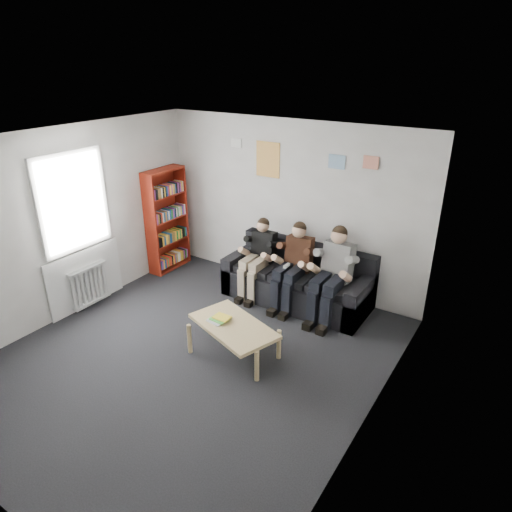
{
  "coord_description": "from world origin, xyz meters",
  "views": [
    {
      "loc": [
        3.3,
        -3.58,
        3.56
      ],
      "look_at": [
        0.15,
        1.3,
        0.98
      ],
      "focal_mm": 32.0,
      "sensor_mm": 36.0,
      "label": 1
    }
  ],
  "objects_px": {
    "person_middle": "(293,266)",
    "person_right": "(331,275)",
    "coffee_table": "(233,328)",
    "person_left": "(257,258)",
    "bookshelf": "(167,220)",
    "sofa": "(298,282)"
  },
  "relations": [
    {
      "from": "person_middle",
      "to": "person_right",
      "type": "distance_m",
      "value": 0.63
    },
    {
      "from": "coffee_table",
      "to": "person_left",
      "type": "distance_m",
      "value": 1.67
    },
    {
      "from": "person_left",
      "to": "coffee_table",
      "type": "bearing_deg",
      "value": -72.62
    },
    {
      "from": "bookshelf",
      "to": "person_middle",
      "type": "xyz_separation_m",
      "value": [
        2.51,
        -0.02,
        -0.24
      ]
    },
    {
      "from": "coffee_table",
      "to": "person_middle",
      "type": "distance_m",
      "value": 1.55
    },
    {
      "from": "person_right",
      "to": "bookshelf",
      "type": "bearing_deg",
      "value": -176.59
    },
    {
      "from": "person_right",
      "to": "sofa",
      "type": "bearing_deg",
      "value": 165.75
    },
    {
      "from": "person_right",
      "to": "person_middle",
      "type": "bearing_deg",
      "value": -176.43
    },
    {
      "from": "sofa",
      "to": "person_left",
      "type": "xyz_separation_m",
      "value": [
        -0.63,
        -0.2,
        0.32
      ]
    },
    {
      "from": "coffee_table",
      "to": "person_left",
      "type": "relative_size",
      "value": 0.91
    },
    {
      "from": "coffee_table",
      "to": "person_left",
      "type": "bearing_deg",
      "value": 112.23
    },
    {
      "from": "sofa",
      "to": "coffee_table",
      "type": "distance_m",
      "value": 1.73
    },
    {
      "from": "person_left",
      "to": "person_right",
      "type": "height_order",
      "value": "person_right"
    },
    {
      "from": "bookshelf",
      "to": "person_right",
      "type": "relative_size",
      "value": 1.31
    },
    {
      "from": "coffee_table",
      "to": "person_right",
      "type": "distance_m",
      "value": 1.67
    },
    {
      "from": "bookshelf",
      "to": "person_middle",
      "type": "bearing_deg",
      "value": -0.95
    },
    {
      "from": "coffee_table",
      "to": "person_left",
      "type": "xyz_separation_m",
      "value": [
        -0.62,
        1.53,
        0.23
      ]
    },
    {
      "from": "sofa",
      "to": "bookshelf",
      "type": "bearing_deg",
      "value": -175.9
    },
    {
      "from": "sofa",
      "to": "bookshelf",
      "type": "distance_m",
      "value": 2.59
    },
    {
      "from": "sofa",
      "to": "person_middle",
      "type": "height_order",
      "value": "person_middle"
    },
    {
      "from": "person_middle",
      "to": "coffee_table",
      "type": "bearing_deg",
      "value": -97.82
    },
    {
      "from": "sofa",
      "to": "person_left",
      "type": "bearing_deg",
      "value": -162.45
    }
  ]
}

